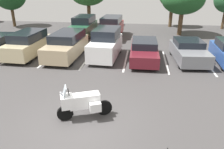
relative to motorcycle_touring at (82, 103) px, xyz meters
name	(u,v)px	position (x,y,z in m)	size (l,w,h in m)	color
ground	(80,124)	(-0.01, -0.42, -0.74)	(44.00, 44.00, 0.10)	#423F3F
motorcycle_touring	(82,103)	(0.00, 0.00, 0.00)	(2.10, 1.25, 1.46)	black
parking_stripes	(88,58)	(-1.51, 7.33, -0.69)	(21.90, 4.66, 0.01)	silver
car_champagne	(28,44)	(-5.83, 7.30, 0.21)	(1.99, 4.51, 1.79)	#C1B289
car_tan	(67,45)	(-3.02, 7.43, 0.20)	(2.12, 4.81, 1.77)	tan
car_white	(106,44)	(-0.24, 7.69, 0.30)	(2.00, 4.32, 2.04)	white
car_maroon	(144,50)	(2.45, 7.48, 0.01)	(1.82, 4.77, 1.40)	maroon
car_grey	(189,51)	(5.45, 7.67, 0.01)	(2.20, 4.34, 1.42)	slate
car_far_green	(83,27)	(-3.43, 13.93, 0.26)	(1.88, 4.82, 1.93)	#235638
car_far_red	(111,27)	(-0.70, 13.99, 0.27)	(2.06, 4.91, 1.94)	maroon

